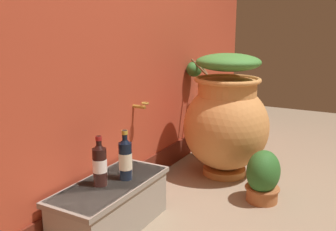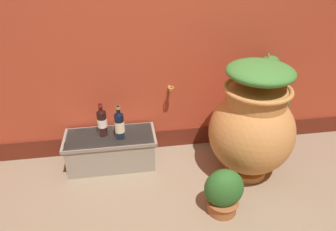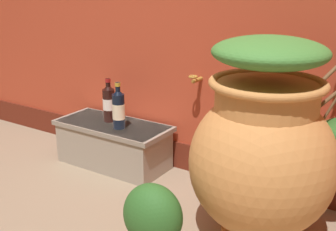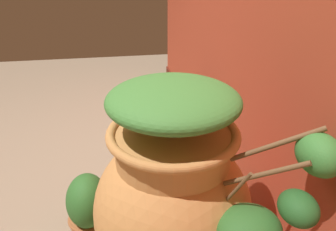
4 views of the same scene
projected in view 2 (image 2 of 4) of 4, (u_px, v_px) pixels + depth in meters
The scene contains 6 objects.
back_wall at pixel (162, 6), 2.45m from camera, with size 4.40×0.33×2.60m.
terracotta_urn at pixel (253, 123), 2.44m from camera, with size 0.76×0.83×0.99m.
stone_ledge at pixel (111, 149), 2.67m from camera, with size 0.78×0.35×0.30m.
wine_bottle_left at pixel (102, 121), 2.56m from camera, with size 0.08×0.08×0.29m.
wine_bottle_middle at pixel (119, 124), 2.52m from camera, with size 0.08×0.08×0.30m.
potted_shrub at pixel (223, 192), 2.18m from camera, with size 0.28×0.24×0.36m.
Camera 2 is at (-0.35, -1.34, 1.72)m, focal length 32.69 mm.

